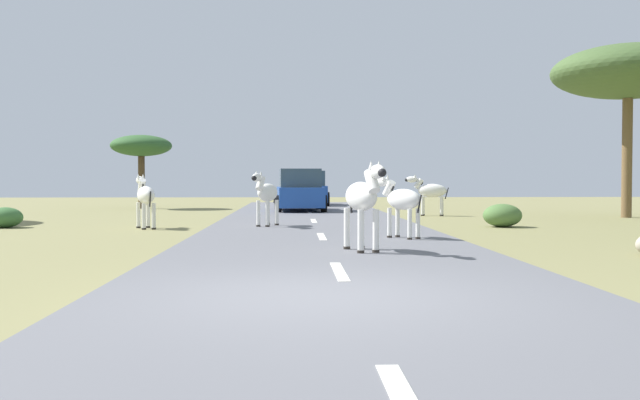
{
  "coord_description": "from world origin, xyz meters",
  "views": [
    {
      "loc": [
        -0.28,
        -7.81,
        1.36
      ],
      "look_at": [
        0.52,
        12.63,
        0.75
      ],
      "focal_mm": 39.08,
      "sensor_mm": 36.0,
      "label": 1
    }
  ],
  "objects": [
    {
      "name": "ground_plane",
      "position": [
        0.0,
        0.0,
        0.0
      ],
      "size": [
        90.0,
        90.0,
        0.0
      ],
      "primitive_type": "plane",
      "color": "olive"
    },
    {
      "name": "road",
      "position": [
        0.38,
        0.0,
        0.03
      ],
      "size": [
        6.0,
        64.0,
        0.05
      ],
      "primitive_type": "cube",
      "color": "slate",
      "rests_on": "ground_plane"
    },
    {
      "name": "lane_markings",
      "position": [
        0.38,
        -1.0,
        0.05
      ],
      "size": [
        0.16,
        56.0,
        0.01
      ],
      "color": "silver",
      "rests_on": "road"
    },
    {
      "name": "zebra_0",
      "position": [
        -1.02,
        11.62,
        0.97
      ],
      "size": [
        0.82,
        1.56,
        1.54
      ],
      "rotation": [
        0.0,
        0.0,
        2.79
      ],
      "color": "silver",
      "rests_on": "road"
    },
    {
      "name": "zebra_1",
      "position": [
        0.99,
        4.73,
        1.02
      ],
      "size": [
        0.73,
        1.7,
        1.63
      ],
      "rotation": [
        0.0,
        0.0,
        3.4
      ],
      "color": "silver",
      "rests_on": "road"
    },
    {
      "name": "zebra_2",
      "position": [
        4.82,
        17.87,
        0.92
      ],
      "size": [
        1.59,
        0.74,
        1.54
      ],
      "rotation": [
        0.0,
        0.0,
        1.27
      ],
      "color": "silver",
      "rests_on": "ground_plane"
    },
    {
      "name": "zebra_3",
      "position": [
        -4.35,
        11.51,
        0.9
      ],
      "size": [
        0.89,
        1.51,
        1.52
      ],
      "rotation": [
        0.0,
        0.0,
        0.42
      ],
      "color": "silver",
      "rests_on": "ground_plane"
    },
    {
      "name": "zebra_4",
      "position": [
        2.12,
        7.55,
        0.9
      ],
      "size": [
        1.04,
        1.32,
        1.42
      ],
      "rotation": [
        0.0,
        0.0,
        0.61
      ],
      "color": "silver",
      "rests_on": "road"
    },
    {
      "name": "car_0",
      "position": [
        0.52,
        27.73,
        0.85
      ],
      "size": [
        2.04,
        4.35,
        1.74
      ],
      "rotation": [
        0.0,
        0.0,
        3.14
      ],
      "color": "#1E479E",
      "rests_on": "road"
    },
    {
      "name": "car_1",
      "position": [
        0.0,
        21.23,
        0.85
      ],
      "size": [
        2.17,
        4.42,
        1.74
      ],
      "rotation": [
        0.0,
        0.0,
        0.05
      ],
      "color": "#1E479E",
      "rests_on": "road"
    },
    {
      "name": "tree_0",
      "position": [
        -7.3,
        24.76,
        2.87
      ],
      "size": [
        2.81,
        2.81,
        3.41
      ],
      "color": "#4C3823",
      "rests_on": "ground_plane"
    },
    {
      "name": "tree_2",
      "position": [
        11.57,
        16.42,
        5.12
      ],
      "size": [
        5.29,
        5.29,
        6.07
      ],
      "color": "brown",
      "rests_on": "ground_plane"
    },
    {
      "name": "bush_1",
      "position": [
        -8.34,
        11.98,
        0.29
      ],
      "size": [
        0.96,
        0.86,
        0.58
      ],
      "primitive_type": "ellipsoid",
      "color": "#386633",
      "rests_on": "ground_plane"
    },
    {
      "name": "bush_2",
      "position": [
        5.68,
        11.73,
        0.33
      ],
      "size": [
        1.1,
        0.99,
        0.66
      ],
      "primitive_type": "ellipsoid",
      "color": "#4C7038",
      "rests_on": "ground_plane"
    }
  ]
}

